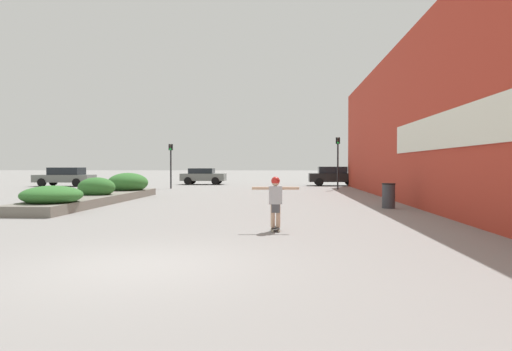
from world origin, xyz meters
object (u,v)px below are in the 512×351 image
Objects in this scene: trash_bin at (389,196)px; car_rightmost at (334,176)px; skateboarder at (275,197)px; car_leftmost at (203,176)px; car_center_right at (65,176)px; car_center_left at (460,177)px; skateboard at (275,228)px; traffic_light_left at (171,158)px; traffic_light_right at (338,154)px.

car_rightmost is (-0.01, 20.24, 0.34)m from trash_bin.
car_rightmost reaches higher than skateboarder.
car_rightmost reaches higher than trash_bin.
car_leftmost is (-11.42, 22.01, 0.28)m from trash_bin.
car_center_right is at bearing 122.24° from skateboarder.
trash_bin is 23.25m from car_center_left.
skateboard is at bearing -123.41° from trash_bin.
traffic_light_left is (-22.97, -6.13, 1.50)m from car_center_left.
trash_bin is 0.21× the size of car_center_right.
skateboard is 7.90m from trash_bin.
car_center_right is (-10.59, -4.25, 0.03)m from car_leftmost.
traffic_light_left is (-8.12, 21.20, 1.35)m from skateboarder.
trash_bin reaches higher than skateboard.
traffic_light_left is (-8.12, 21.20, 2.17)m from skateboard.
trash_bin is 20.24m from car_rightmost.
car_rightmost reaches higher than car_center_left.
skateboarder is 0.34× the size of car_leftmost.
car_leftmost is at bearing 81.94° from traffic_light_left.
car_center_right is at bearing 122.24° from skateboard.
skateboard is 0.13× the size of car_center_left.
skateboarder is 30.08m from car_center_right.
car_center_right is 10.15m from traffic_light_left.
car_rightmost is 6.59m from traffic_light_right.
skateboarder is 0.28× the size of car_center_right.
trash_bin is 0.30× the size of traffic_light_left.
skateboarder is at bearing 13.89° from car_leftmost.
car_center_left reaches higher than skateboard.
car_rightmost is (-10.51, -0.50, 0.09)m from car_center_left.
skateboarder is 1.32× the size of trash_bin.
traffic_light_left reaches higher than car_rightmost.
car_center_left is at bearing 92.74° from car_rightmost.
car_center_right is 1.41× the size of traffic_light_left.
car_rightmost reaches higher than car_center_right.
car_center_right is at bearing -68.12° from car_leftmost.
trash_bin is 24.80m from car_leftmost.
skateboarder reaches higher than car_center_left.
traffic_light_left reaches higher than trash_bin.
skateboard is 29.47m from car_leftmost.
traffic_light_right is at bearing -57.78° from car_center_left.
car_leftmost is at bearing -93.32° from car_center_left.
trash_bin is at bearing 52.86° from skateboarder.
traffic_light_left is at bearing 107.23° from skateboard.
skateboard is at bearing -9.18° from car_rightmost.
trash_bin is (4.34, 6.58, 0.43)m from skateboard.
traffic_light_right reaches higher than skateboard.
car_center_right is at bearing -83.57° from car_rightmost.
traffic_light_right is at bearing -3.59° from car_rightmost.
traffic_light_right reaches higher than car_leftmost.
car_leftmost reaches higher than skateboard.
traffic_light_right is at bearing -3.56° from traffic_light_left.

